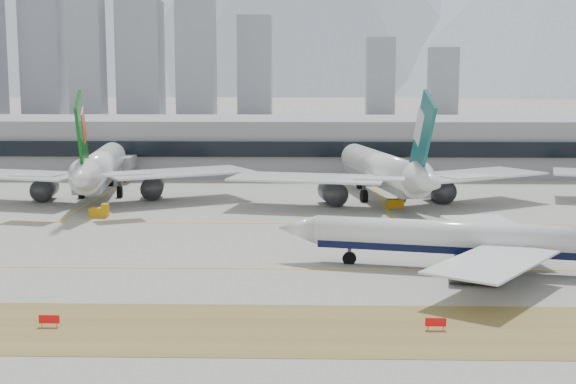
{
  "coord_description": "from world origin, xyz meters",
  "views": [
    {
      "loc": [
        13.51,
        -113.49,
        26.24
      ],
      "look_at": [
        10.14,
        18.0,
        7.5
      ],
      "focal_mm": 50.0,
      "sensor_mm": 36.0,
      "label": 1
    }
  ],
  "objects_px": {
    "taxiing_airliner": "(470,240)",
    "widebody_eva": "(99,169)",
    "terminal": "(261,144)",
    "widebody_cathay": "(385,172)"
  },
  "relations": [
    {
      "from": "taxiing_airliner",
      "to": "widebody_cathay",
      "type": "bearing_deg",
      "value": -71.54
    },
    {
      "from": "widebody_eva",
      "to": "widebody_cathay",
      "type": "bearing_deg",
      "value": -101.02
    },
    {
      "from": "taxiing_airliner",
      "to": "terminal",
      "type": "distance_m",
      "value": 125.39
    },
    {
      "from": "widebody_eva",
      "to": "widebody_cathay",
      "type": "relative_size",
      "value": 1.0
    },
    {
      "from": "taxiing_airliner",
      "to": "widebody_eva",
      "type": "relative_size",
      "value": 0.78
    },
    {
      "from": "widebody_cathay",
      "to": "terminal",
      "type": "height_order",
      "value": "widebody_cathay"
    },
    {
      "from": "widebody_eva",
      "to": "terminal",
      "type": "height_order",
      "value": "widebody_eva"
    },
    {
      "from": "widebody_eva",
      "to": "terminal",
      "type": "bearing_deg",
      "value": -37.85
    },
    {
      "from": "widebody_eva",
      "to": "terminal",
      "type": "xyz_separation_m",
      "value": [
        32.28,
        55.34,
        1.03
      ]
    },
    {
      "from": "taxiing_airliner",
      "to": "widebody_cathay",
      "type": "relative_size",
      "value": 0.78
    }
  ]
}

